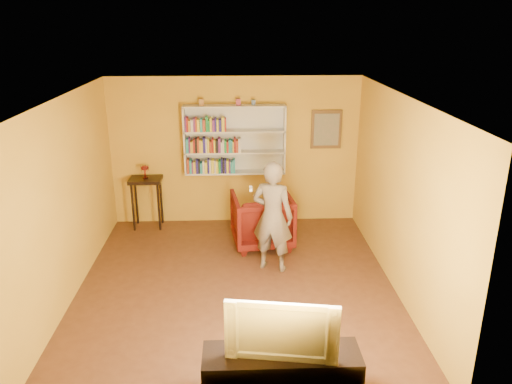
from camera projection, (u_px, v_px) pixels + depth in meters
room_shell at (236, 221)px, 6.84m from camera, size 5.30×5.80×2.88m
bookshelf at (235, 139)px, 8.91m from camera, size 1.80×0.29×1.23m
books_row_lower at (211, 166)px, 8.95m from camera, size 0.86×0.19×0.26m
books_row_middle at (213, 146)px, 8.83m from camera, size 0.97×0.19×0.27m
books_row_upper at (205, 125)px, 8.69m from camera, size 0.71×0.19×0.27m
ornament_left at (202, 102)px, 8.61m from camera, size 0.08×0.08×0.12m
ornament_centre at (238, 102)px, 8.64m from camera, size 0.08×0.08×0.11m
ornament_right at (253, 102)px, 8.65m from camera, size 0.07×0.07×0.09m
framed_painting at (326, 129)px, 8.97m from camera, size 0.55×0.05×0.70m
console_table at (146, 187)px, 8.97m from camera, size 0.57×0.44×0.94m
ruby_lustre at (145, 169)px, 8.86m from camera, size 0.15×0.15×0.24m
armchair at (262, 220)px, 8.37m from camera, size 1.08×1.10×0.90m
person at (273, 217)px, 7.42m from camera, size 0.73×0.61×1.71m
game_remote at (251, 189)px, 6.92m from camera, size 0.04×0.15×0.04m
tv_cabinet at (281, 376)px, 4.98m from camera, size 1.56×0.47×0.56m
television at (282, 326)px, 4.78m from camera, size 1.09×0.31×0.62m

